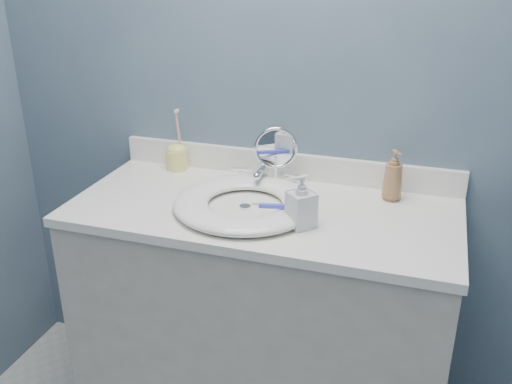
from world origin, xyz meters
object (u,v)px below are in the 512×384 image
at_px(makeup_mirror, 276,155).
at_px(soap_bottle_amber, 393,175).
at_px(toothbrush_holder, 177,156).
at_px(soap_bottle_clear, 301,201).

bearing_deg(makeup_mirror, soap_bottle_amber, -15.64).
relative_size(makeup_mirror, soap_bottle_amber, 1.29).
distance_m(makeup_mirror, soap_bottle_amber, 0.39).
xyz_separation_m(makeup_mirror, soap_bottle_amber, (0.38, 0.02, -0.03)).
height_order(soap_bottle_amber, toothbrush_holder, toothbrush_holder).
bearing_deg(makeup_mirror, toothbrush_holder, 152.06).
relative_size(soap_bottle_amber, toothbrush_holder, 0.74).
bearing_deg(soap_bottle_amber, soap_bottle_clear, -164.53).
distance_m(soap_bottle_amber, toothbrush_holder, 0.78).
xyz_separation_m(soap_bottle_amber, toothbrush_holder, (-0.78, 0.04, -0.03)).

